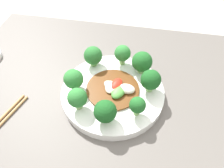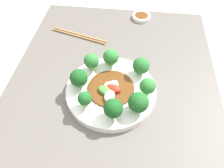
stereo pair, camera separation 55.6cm
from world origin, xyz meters
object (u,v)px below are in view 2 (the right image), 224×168
(broccoli_northwest, at_px, (141,66))
(broccoli_east, at_px, (113,108))
(broccoli_southeast, at_px, (85,99))
(broccoli_southwest, at_px, (91,61))
(stirfry_center, at_px, (111,89))
(broccoli_south, at_px, (79,78))
(sauce_dish, at_px, (141,17))
(broccoli_north, at_px, (148,86))
(broccoli_west, at_px, (111,57))
(broccoli_northeast, at_px, (138,103))
(plate, at_px, (112,91))
(chopsticks, at_px, (79,36))

(broccoli_northwest, height_order, broccoli_east, broccoli_east)
(broccoli_southeast, distance_m, broccoli_southwest, 0.15)
(broccoli_east, xyz_separation_m, stirfry_center, (-0.09, -0.02, -0.03))
(broccoli_south, relative_size, sauce_dish, 0.83)
(broccoli_southeast, height_order, broccoli_north, broccoli_north)
(broccoli_west, height_order, stirfry_center, broccoli_west)
(broccoli_northeast, relative_size, stirfry_center, 0.47)
(broccoli_southwest, relative_size, sauce_dish, 0.82)
(broccoli_east, relative_size, sauce_dish, 0.87)
(broccoli_east, bearing_deg, stirfry_center, -169.72)
(broccoli_north, bearing_deg, broccoli_west, -132.71)
(plate, relative_size, broccoli_northwest, 4.42)
(broccoli_northwest, relative_size, broccoli_west, 1.00)
(broccoli_southeast, xyz_separation_m, broccoli_east, (0.03, 0.08, 0.00))
(broccoli_east, distance_m, chopsticks, 0.41)
(broccoli_north, relative_size, sauce_dish, 0.83)
(chopsticks, bearing_deg, broccoli_west, 41.68)
(stirfry_center, relative_size, chopsticks, 0.62)
(broccoli_south, xyz_separation_m, stirfry_center, (0.01, 0.10, -0.03))
(broccoli_south, bearing_deg, broccoli_southeast, 24.26)
(broccoli_west, relative_size, sauce_dish, 0.81)
(broccoli_southwest, distance_m, broccoli_south, 0.08)
(broccoli_northeast, bearing_deg, broccoli_northwest, 179.02)
(chopsticks, bearing_deg, broccoli_south, 13.59)
(broccoli_southeast, xyz_separation_m, broccoli_west, (-0.17, 0.05, 0.00))
(broccoli_west, bearing_deg, stirfry_center, 7.47)
(broccoli_north, height_order, stirfry_center, broccoli_north)
(broccoli_north, distance_m, stirfry_center, 0.11)
(plate, bearing_deg, broccoli_east, 8.65)
(plate, xyz_separation_m, broccoli_northeast, (0.07, 0.08, 0.05))
(broccoli_southwest, xyz_separation_m, broccoli_north, (0.08, 0.18, 0.00))
(broccoli_east, distance_m, broccoli_southwest, 0.19)
(broccoli_northeast, height_order, sauce_dish, broccoli_northeast)
(broccoli_west, bearing_deg, broccoli_north, 47.29)
(plate, distance_m, stirfry_center, 0.02)
(broccoli_southeast, xyz_separation_m, broccoli_northwest, (-0.15, 0.15, 0.00))
(broccoli_northeast, xyz_separation_m, chopsticks, (-0.34, -0.25, -0.06))
(broccoli_north, bearing_deg, broccoli_northwest, -165.62)
(chopsticks, bearing_deg, broccoli_east, 26.18)
(broccoli_southwest, bearing_deg, plate, 46.39)
(broccoli_west, bearing_deg, chopsticks, -138.32)
(broccoli_southeast, height_order, sauce_dish, broccoli_southeast)
(plate, relative_size, sauce_dish, 3.61)
(broccoli_southwest, bearing_deg, broccoli_southeast, 2.80)
(broccoli_southeast, height_order, broccoli_east, broccoli_east)
(broccoli_east, bearing_deg, sauce_dish, 173.06)
(chopsticks, bearing_deg, broccoli_northwest, 51.71)
(plate, relative_size, broccoli_southwest, 4.39)
(broccoli_southeast, relative_size, stirfry_center, 0.39)
(broccoli_southwest, xyz_separation_m, broccoli_northeast, (0.14, 0.16, -0.00))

